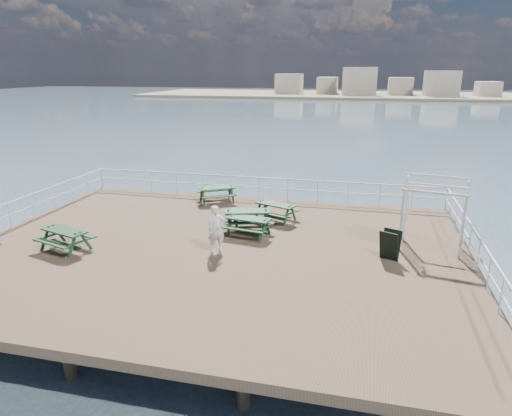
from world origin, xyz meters
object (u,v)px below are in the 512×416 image
at_px(picnic_table_c, 247,215).
at_px(trellis_arbor, 433,217).
at_px(picnic_table_a, 217,191).
at_px(picnic_table_e, 249,223).
at_px(picnic_table_b, 276,208).
at_px(person, 216,229).
at_px(picnic_table_d, 65,235).

relative_size(picnic_table_c, trellis_arbor, 0.79).
xyz_separation_m(picnic_table_a, trellis_arbor, (9.45, -3.96, 0.67)).
bearing_deg(picnic_table_e, picnic_table_b, 82.16).
distance_m(picnic_table_a, picnic_table_e, 4.99).
bearing_deg(picnic_table_e, trellis_arbor, 11.32).
bearing_deg(trellis_arbor, picnic_table_b, 173.77).
relative_size(picnic_table_c, person, 1.27).
bearing_deg(picnic_table_c, person, -115.95).
height_order(picnic_table_a, person, person).
relative_size(picnic_table_a, picnic_table_d, 1.05).
distance_m(trellis_arbor, person, 7.75).
bearing_deg(picnic_table_b, picnic_table_a, 169.91).
xyz_separation_m(picnic_table_c, picnic_table_e, (0.26, -0.74, -0.04)).
height_order(picnic_table_a, picnic_table_d, picnic_table_d).
xyz_separation_m(picnic_table_a, picnic_table_c, (2.44, -3.45, 0.03)).
distance_m(picnic_table_d, picnic_table_e, 6.75).
distance_m(picnic_table_d, trellis_arbor, 13.22).
distance_m(picnic_table_a, picnic_table_b, 3.94).
bearing_deg(trellis_arbor, person, -153.09).
xyz_separation_m(picnic_table_d, trellis_arbor, (12.81, 3.23, 0.66)).
bearing_deg(picnic_table_a, picnic_table_e, -89.31).
distance_m(picnic_table_b, trellis_arbor, 6.42).
xyz_separation_m(picnic_table_e, person, (-0.69, -1.89, 0.33)).
bearing_deg(picnic_table_b, trellis_arbor, 4.53).
bearing_deg(picnic_table_a, trellis_arbor, -54.77).
xyz_separation_m(picnic_table_c, picnic_table_d, (-5.79, -3.73, -0.01)).
bearing_deg(person, picnic_table_e, 34.68).
height_order(picnic_table_a, picnic_table_c, picnic_table_c).
relative_size(picnic_table_c, picnic_table_e, 1.14).
bearing_deg(picnic_table_e, picnic_table_a, 132.04).
xyz_separation_m(picnic_table_d, person, (5.37, 1.10, 0.30)).
distance_m(picnic_table_c, person, 2.69).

